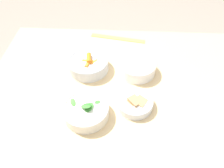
% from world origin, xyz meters
% --- Properties ---
extents(ground_plane, '(10.00, 10.00, 0.00)m').
position_xyz_m(ground_plane, '(0.00, 0.00, 0.00)').
color(ground_plane, gray).
extents(dining_table, '(1.20, 0.88, 0.76)m').
position_xyz_m(dining_table, '(0.00, 0.00, 0.65)').
color(dining_table, tan).
rests_on(dining_table, ground_plane).
extents(bowl_carrots, '(0.19, 0.19, 0.07)m').
position_xyz_m(bowl_carrots, '(-0.15, 0.10, 0.80)').
color(bowl_carrots, silver).
rests_on(bowl_carrots, dining_table).
extents(bowl_greens, '(0.18, 0.18, 0.08)m').
position_xyz_m(bowl_greens, '(-0.12, -0.16, 0.79)').
color(bowl_greens, silver).
rests_on(bowl_greens, dining_table).
extents(bowl_beans_hotdog, '(0.17, 0.17, 0.06)m').
position_xyz_m(bowl_beans_hotdog, '(0.09, 0.09, 0.79)').
color(bowl_beans_hotdog, white).
rests_on(bowl_beans_hotdog, dining_table).
extents(bowl_cookies, '(0.15, 0.15, 0.05)m').
position_xyz_m(bowl_cookies, '(0.07, -0.11, 0.78)').
color(bowl_cookies, silver).
rests_on(bowl_cookies, dining_table).
extents(ruler, '(0.30, 0.08, 0.00)m').
position_xyz_m(ruler, '(-0.02, 0.36, 0.77)').
color(ruler, '#EADB4C').
rests_on(ruler, dining_table).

